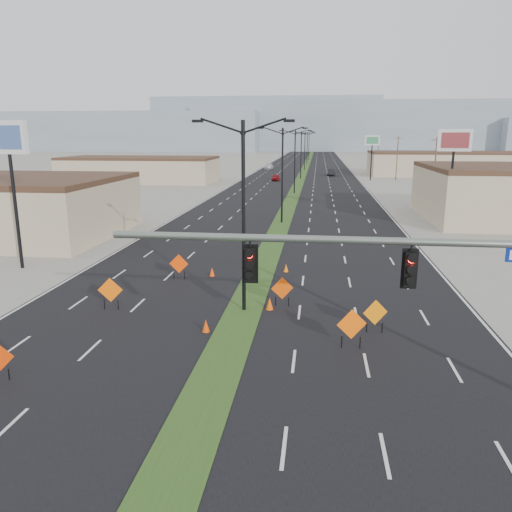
# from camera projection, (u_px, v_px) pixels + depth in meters

# --- Properties ---
(ground) EXTENTS (600.00, 600.00, 0.00)m
(ground) POSITION_uv_depth(u_px,v_px,m) (188.00, 441.00, 15.54)
(ground) COLOR gray
(ground) RESTS_ON ground
(road_surface) EXTENTS (25.00, 400.00, 0.02)m
(road_surface) POSITION_uv_depth(u_px,v_px,m) (301.00, 177.00, 111.97)
(road_surface) COLOR black
(road_surface) RESTS_ON ground
(median_strip) EXTENTS (2.00, 400.00, 0.04)m
(median_strip) POSITION_uv_depth(u_px,v_px,m) (301.00, 177.00, 111.97)
(median_strip) COLOR #27491A
(median_strip) RESTS_ON ground
(building_sw_far) EXTENTS (30.00, 14.00, 4.50)m
(building_sw_far) POSITION_uv_depth(u_px,v_px,m) (140.00, 171.00, 100.79)
(building_sw_far) COLOR tan
(building_sw_far) RESTS_ON ground
(building_se_far) EXTENTS (44.00, 16.00, 5.00)m
(building_se_far) POSITION_uv_depth(u_px,v_px,m) (466.00, 165.00, 116.48)
(building_se_far) COLOR tan
(building_se_far) RESTS_ON ground
(mesa_west) EXTENTS (180.00, 50.00, 22.00)m
(mesa_west) POSITION_uv_depth(u_px,v_px,m) (111.00, 132.00, 297.25)
(mesa_west) COLOR gray
(mesa_west) RESTS_ON ground
(mesa_center) EXTENTS (220.00, 50.00, 28.00)m
(mesa_center) POSITION_uv_depth(u_px,v_px,m) (381.00, 127.00, 296.74)
(mesa_center) COLOR gray
(mesa_center) RESTS_ON ground
(mesa_backdrop) EXTENTS (140.00, 50.00, 32.00)m
(mesa_backdrop) POSITION_uv_depth(u_px,v_px,m) (267.00, 124.00, 323.91)
(mesa_backdrop) COLOR gray
(mesa_backdrop) RESTS_ON ground
(signal_mast) EXTENTS (16.30, 0.60, 8.00)m
(signal_mast) POSITION_uv_depth(u_px,v_px,m) (471.00, 285.00, 15.31)
(signal_mast) COLOR slate
(signal_mast) RESTS_ON ground
(streetlight_0) EXTENTS (5.15, 0.24, 10.02)m
(streetlight_0) POSITION_uv_depth(u_px,v_px,m) (243.00, 211.00, 25.83)
(streetlight_0) COLOR black
(streetlight_0) RESTS_ON ground
(streetlight_1) EXTENTS (5.15, 0.24, 10.02)m
(streetlight_1) POSITION_uv_depth(u_px,v_px,m) (282.00, 172.00, 52.83)
(streetlight_1) COLOR black
(streetlight_1) RESTS_ON ground
(streetlight_2) EXTENTS (5.15, 0.24, 10.02)m
(streetlight_2) POSITION_uv_depth(u_px,v_px,m) (295.00, 160.00, 79.83)
(streetlight_2) COLOR black
(streetlight_2) RESTS_ON ground
(streetlight_3) EXTENTS (5.15, 0.24, 10.02)m
(streetlight_3) POSITION_uv_depth(u_px,v_px,m) (301.00, 153.00, 106.83)
(streetlight_3) COLOR black
(streetlight_3) RESTS_ON ground
(streetlight_4) EXTENTS (5.15, 0.24, 10.02)m
(streetlight_4) POSITION_uv_depth(u_px,v_px,m) (305.00, 150.00, 133.83)
(streetlight_4) COLOR black
(streetlight_4) RESTS_ON ground
(streetlight_5) EXTENTS (5.15, 0.24, 10.02)m
(streetlight_5) POSITION_uv_depth(u_px,v_px,m) (307.00, 147.00, 160.83)
(streetlight_5) COLOR black
(streetlight_5) RESTS_ON ground
(streetlight_6) EXTENTS (5.15, 0.24, 10.02)m
(streetlight_6) POSITION_uv_depth(u_px,v_px,m) (309.00, 145.00, 187.83)
(streetlight_6) COLOR black
(streetlight_6) RESTS_ON ground
(utility_pole_1) EXTENTS (1.60, 0.20, 9.00)m
(utility_pole_1) POSITION_uv_depth(u_px,v_px,m) (435.00, 169.00, 69.90)
(utility_pole_1) COLOR #4C3823
(utility_pole_1) RESTS_ON ground
(utility_pole_2) EXTENTS (1.60, 0.20, 9.00)m
(utility_pole_2) POSITION_uv_depth(u_px,v_px,m) (397.00, 158.00, 103.65)
(utility_pole_2) COLOR #4C3823
(utility_pole_2) RESTS_ON ground
(utility_pole_3) EXTENTS (1.60, 0.20, 9.00)m
(utility_pole_3) POSITION_uv_depth(u_px,v_px,m) (378.00, 152.00, 137.40)
(utility_pole_3) COLOR #4C3823
(utility_pole_3) RESTS_ON ground
(car_left) EXTENTS (1.65, 3.88, 1.31)m
(car_left) POSITION_uv_depth(u_px,v_px,m) (276.00, 177.00, 103.65)
(car_left) COLOR maroon
(car_left) RESTS_ON ground
(car_mid) EXTENTS (2.10, 4.62, 1.47)m
(car_mid) POSITION_uv_depth(u_px,v_px,m) (332.00, 173.00, 115.99)
(car_mid) COLOR black
(car_mid) RESTS_ON ground
(car_far) EXTENTS (2.30, 5.35, 1.53)m
(car_far) POSITION_uv_depth(u_px,v_px,m) (269.00, 167.00, 137.66)
(car_far) COLOR silver
(car_far) RESTS_ON ground
(construction_sign_1) EXTENTS (1.34, 0.21, 1.79)m
(construction_sign_1) POSITION_uv_depth(u_px,v_px,m) (110.00, 291.00, 26.96)
(construction_sign_1) COLOR #FF5F05
(construction_sign_1) RESTS_ON ground
(construction_sign_2) EXTENTS (1.26, 0.06, 1.68)m
(construction_sign_2) POSITION_uv_depth(u_px,v_px,m) (179.00, 265.00, 32.72)
(construction_sign_2) COLOR #FC4005
(construction_sign_2) RESTS_ON ground
(construction_sign_3) EXTENTS (1.20, 0.43, 1.67)m
(construction_sign_3) POSITION_uv_depth(u_px,v_px,m) (282.00, 289.00, 27.53)
(construction_sign_3) COLOR #D74404
(construction_sign_3) RESTS_ON ground
(construction_sign_4) EXTENTS (1.33, 0.44, 1.84)m
(construction_sign_4) POSITION_uv_depth(u_px,v_px,m) (352.00, 325.00, 22.01)
(construction_sign_4) COLOR #F85905
(construction_sign_4) RESTS_ON ground
(construction_sign_5) EXTENTS (1.19, 0.45, 1.66)m
(construction_sign_5) POSITION_uv_depth(u_px,v_px,m) (375.00, 314.00, 23.78)
(construction_sign_5) COLOR orange
(construction_sign_5) RESTS_ON ground
(cone_0) EXTENTS (0.44, 0.44, 0.63)m
(cone_0) POSITION_uv_depth(u_px,v_px,m) (206.00, 326.00, 24.03)
(cone_0) COLOR #DE3D04
(cone_0) RESTS_ON ground
(cone_1) EXTENTS (0.52, 0.52, 0.68)m
(cone_1) POSITION_uv_depth(u_px,v_px,m) (270.00, 304.00, 27.11)
(cone_1) COLOR #E14A04
(cone_1) RESTS_ON ground
(cone_2) EXTENTS (0.42, 0.42, 0.57)m
(cone_2) POSITION_uv_depth(u_px,v_px,m) (286.00, 268.00, 34.58)
(cone_2) COLOR #FF6E05
(cone_2) RESTS_ON ground
(cone_3) EXTENTS (0.37, 0.37, 0.60)m
(cone_3) POSITION_uv_depth(u_px,v_px,m) (212.00, 272.00, 33.54)
(cone_3) COLOR #FF4105
(cone_3) RESTS_ON ground
(pole_sign_west) EXTENTS (3.30, 1.24, 10.23)m
(pole_sign_west) POSITION_uv_depth(u_px,v_px,m) (9.00, 148.00, 33.77)
(pole_sign_west) COLOR black
(pole_sign_west) RESTS_ON ground
(pole_sign_east_near) EXTENTS (3.21, 0.99, 9.83)m
(pole_sign_east_near) POSITION_uv_depth(u_px,v_px,m) (454.00, 148.00, 49.18)
(pole_sign_east_near) COLOR black
(pole_sign_east_near) RESTS_ON ground
(pole_sign_east_far) EXTENTS (3.01, 0.48, 9.19)m
(pole_sign_east_far) POSITION_uv_depth(u_px,v_px,m) (372.00, 144.00, 102.76)
(pole_sign_east_far) COLOR black
(pole_sign_east_far) RESTS_ON ground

